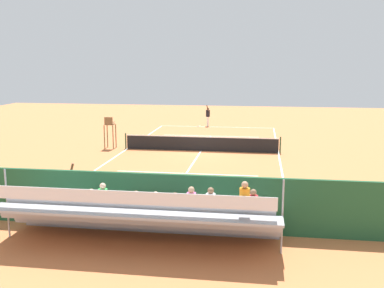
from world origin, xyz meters
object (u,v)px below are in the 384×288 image
(umpire_chair, at_px, (110,129))
(tennis_player, at_px, (208,115))
(tennis_ball_near, at_px, (180,132))
(bleacher_stand, at_px, (146,215))
(equipment_bag, at_px, (192,219))
(tennis_racket, at_px, (200,126))
(courtside_bench, at_px, (240,211))
(line_judge, at_px, (70,187))
(tennis_net, at_px, (201,143))

(umpire_chair, xyz_separation_m, tennis_player, (-5.33, -11.43, -0.30))
(umpire_chair, xyz_separation_m, tennis_ball_near, (-3.44, -7.58, -1.28))
(bleacher_stand, distance_m, tennis_ball_near, 23.12)
(equipment_bag, bearing_deg, tennis_racket, -83.12)
(equipment_bag, xyz_separation_m, tennis_player, (2.26, -24.85, 0.84))
(courtside_bench, height_order, line_judge, line_judge)
(courtside_bench, bearing_deg, equipment_bag, 4.20)
(bleacher_stand, bearing_deg, equipment_bag, -121.71)
(bleacher_stand, xyz_separation_m, tennis_ball_near, (2.96, -22.91, -0.91))
(bleacher_stand, bearing_deg, courtside_bench, -145.13)
(courtside_bench, height_order, tennis_ball_near, courtside_bench)
(bleacher_stand, distance_m, line_judge, 4.46)
(tennis_racket, bearing_deg, tennis_ball_near, 72.84)
(courtside_bench, xyz_separation_m, equipment_bag, (1.75, 0.13, -0.38))
(tennis_player, bearing_deg, bleacher_stand, 92.30)
(bleacher_stand, height_order, umpire_chair, bleacher_stand)
(tennis_ball_near, bearing_deg, tennis_player, -116.16)
(umpire_chair, xyz_separation_m, courtside_bench, (-9.34, 13.29, -0.76))
(umpire_chair, bearing_deg, tennis_ball_near, -114.44)
(courtside_bench, height_order, tennis_racket, courtside_bench)
(equipment_bag, distance_m, tennis_ball_near, 21.40)
(tennis_net, relative_size, line_judge, 5.35)
(equipment_bag, bearing_deg, line_judge, -6.86)
(tennis_ball_near, bearing_deg, courtside_bench, 105.78)
(tennis_racket, bearing_deg, umpire_chair, 67.89)
(tennis_net, bearing_deg, courtside_bench, 103.32)
(bleacher_stand, bearing_deg, tennis_racket, -86.13)
(bleacher_stand, height_order, equipment_bag, bleacher_stand)
(bleacher_stand, height_order, tennis_ball_near, bleacher_stand)
(umpire_chair, height_order, tennis_racket, umpire_chair)
(tennis_racket, bearing_deg, equipment_bag, 96.88)
(tennis_ball_near, bearing_deg, equipment_bag, 101.17)
(umpire_chair, relative_size, courtside_bench, 1.19)
(bleacher_stand, xyz_separation_m, tennis_player, (1.07, -26.76, 0.07))
(tennis_net, relative_size, equipment_bag, 11.44)
(tennis_player, bearing_deg, tennis_ball_near, 63.84)
(umpire_chair, height_order, tennis_player, umpire_chair)
(tennis_ball_near, xyz_separation_m, line_judge, (0.73, 20.41, 0.98))
(courtside_bench, bearing_deg, tennis_racket, -79.11)
(umpire_chair, height_order, equipment_bag, umpire_chair)
(tennis_player, bearing_deg, tennis_racket, 7.16)
(line_judge, bearing_deg, tennis_ball_near, -92.05)
(tennis_player, xyz_separation_m, tennis_ball_near, (1.89, 3.85, -0.98))
(courtside_bench, relative_size, line_judge, 0.93)
(bleacher_stand, relative_size, tennis_player, 4.70)
(umpire_chair, bearing_deg, tennis_net, 179.82)
(bleacher_stand, distance_m, umpire_chair, 16.62)
(tennis_ball_near, bearing_deg, tennis_racket, -107.16)
(equipment_bag, xyz_separation_m, tennis_ball_near, (4.15, -21.00, -0.15))
(umpire_chair, relative_size, tennis_racket, 3.72)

